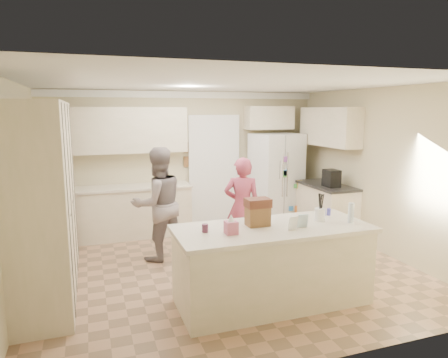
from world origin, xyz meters
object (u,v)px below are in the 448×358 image
object	(u,v)px
utensil_crock	(320,214)
tissue_box	(231,228)
teen_boy	(158,204)
island_base	(272,266)
dollhouse_body	(258,216)
coffee_maker	(331,178)
refrigerator	(276,179)
teen_girl	(242,207)

from	to	relation	value
utensil_crock	tissue_box	size ratio (longest dim) A/B	1.07
teen_boy	tissue_box	bearing A→B (deg)	88.81
island_base	dollhouse_body	size ratio (longest dim) A/B	8.46
coffee_maker	dollhouse_body	bearing A→B (deg)	-140.71
coffee_maker	refrigerator	bearing A→B (deg)	116.05
tissue_box	dollhouse_body	xyz separation A→B (m)	(0.40, 0.20, 0.04)
refrigerator	dollhouse_body	size ratio (longest dim) A/B	6.92
refrigerator	teen_girl	distance (m)	1.91
teen_boy	refrigerator	bearing A→B (deg)	-170.04
teen_girl	utensil_crock	bearing A→B (deg)	128.86
coffee_maker	dollhouse_body	distance (m)	2.84
island_base	teen_girl	bearing A→B (deg)	81.32
utensil_crock	teen_boy	xyz separation A→B (m)	(-1.66, 1.78, -0.14)
utensil_crock	teen_boy	distance (m)	2.44
utensil_crock	teen_boy	world-z (taller)	teen_boy
dollhouse_body	island_base	bearing A→B (deg)	-33.69
refrigerator	teen_boy	size ratio (longest dim) A/B	1.05
refrigerator	utensil_crock	xyz separation A→B (m)	(-0.87, -2.94, 0.10)
utensil_crock	dollhouse_body	world-z (taller)	dollhouse_body
utensil_crock	teen_girl	distance (m)	1.60
teen_boy	teen_girl	xyz separation A→B (m)	(1.25, -0.26, -0.08)
teen_boy	utensil_crock	bearing A→B (deg)	118.35
coffee_maker	utensil_crock	world-z (taller)	coffee_maker
teen_boy	teen_girl	world-z (taller)	teen_boy
island_base	teen_girl	distance (m)	1.63
island_base	teen_boy	world-z (taller)	teen_boy
tissue_box	teen_girl	xyz separation A→B (m)	(0.79, 1.68, -0.22)
tissue_box	utensil_crock	bearing A→B (deg)	7.13
coffee_maker	utensil_crock	size ratio (longest dim) A/B	2.00
coffee_maker	tissue_box	xyz separation A→B (m)	(-2.60, -2.00, -0.07)
refrigerator	tissue_box	bearing A→B (deg)	-134.91
teen_girl	teen_boy	bearing A→B (deg)	12.34
island_base	dollhouse_body	distance (m)	0.62
teen_girl	island_base	bearing A→B (deg)	105.16
dollhouse_body	teen_boy	bearing A→B (deg)	116.53
coffee_maker	island_base	xyz separation A→B (m)	(-2.05, -1.90, -0.63)
dollhouse_body	coffee_maker	bearing A→B (deg)	39.29
island_base	utensil_crock	xyz separation A→B (m)	(0.65, 0.05, 0.56)
island_base	teen_girl	world-z (taller)	teen_girl
dollhouse_body	tissue_box	bearing A→B (deg)	-153.43
tissue_box	teen_boy	world-z (taller)	teen_boy
tissue_box	teen_girl	distance (m)	1.87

